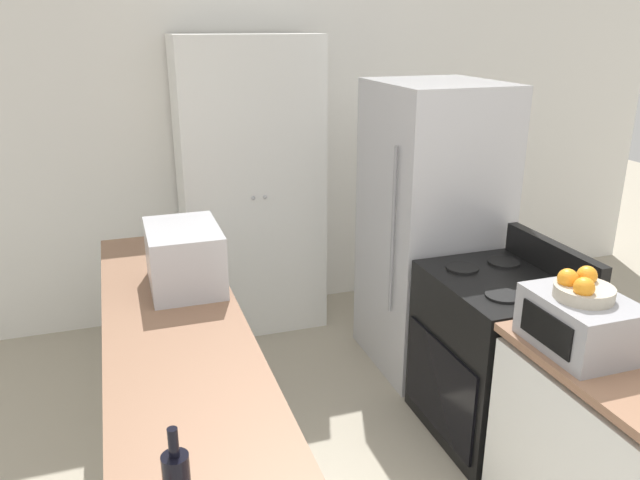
% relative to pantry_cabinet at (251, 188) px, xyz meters
% --- Properties ---
extents(wall_back, '(7.00, 0.06, 2.60)m').
position_rel_pantry_cabinet_xyz_m(wall_back, '(0.09, 0.30, 0.27)').
color(wall_back, white).
rests_on(wall_back, ground_plane).
extents(counter_left, '(0.60, 2.57, 0.90)m').
position_rel_pantry_cabinet_xyz_m(counter_left, '(-0.71, -1.73, -0.60)').
color(counter_left, silver).
rests_on(counter_left, ground_plane).
extents(counter_right, '(0.60, 0.89, 0.90)m').
position_rel_pantry_cabinet_xyz_m(counter_right, '(0.90, -2.56, -0.60)').
color(counter_right, silver).
rests_on(counter_right, ground_plane).
extents(pantry_cabinet, '(0.97, 0.53, 2.06)m').
position_rel_pantry_cabinet_xyz_m(pantry_cabinet, '(0.00, 0.00, 0.00)').
color(pantry_cabinet, white).
rests_on(pantry_cabinet, ground_plane).
extents(stove, '(0.66, 0.77, 1.06)m').
position_rel_pantry_cabinet_xyz_m(stove, '(0.92, -1.71, -0.57)').
color(stove, black).
rests_on(stove, ground_plane).
extents(refrigerator, '(0.72, 0.80, 1.81)m').
position_rel_pantry_cabinet_xyz_m(refrigerator, '(0.95, -0.89, -0.13)').
color(refrigerator, '#B7B7BC').
rests_on(refrigerator, ground_plane).
extents(microwave, '(0.35, 0.48, 0.30)m').
position_rel_pantry_cabinet_xyz_m(microwave, '(-0.61, -1.29, 0.02)').
color(microwave, '#B2B2B7').
rests_on(microwave, counter_left).
extents(toaster_oven, '(0.33, 0.42, 0.22)m').
position_rel_pantry_cabinet_xyz_m(toaster_oven, '(0.79, -2.41, -0.02)').
color(toaster_oven, '#939399').
rests_on(toaster_oven, counter_right).
extents(fruit_bowl, '(0.23, 0.23, 0.11)m').
position_rel_pantry_cabinet_xyz_m(fruit_bowl, '(0.77, -2.41, 0.13)').
color(fruit_bowl, '#B2A893').
rests_on(fruit_bowl, toaster_oven).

